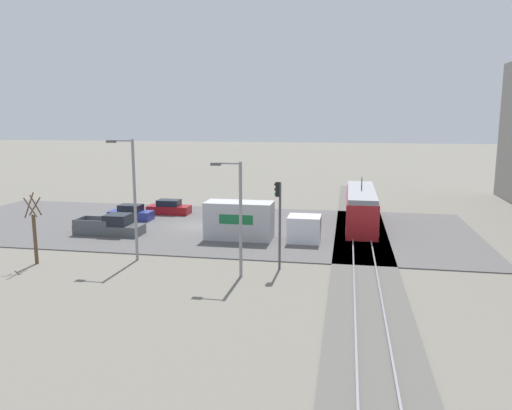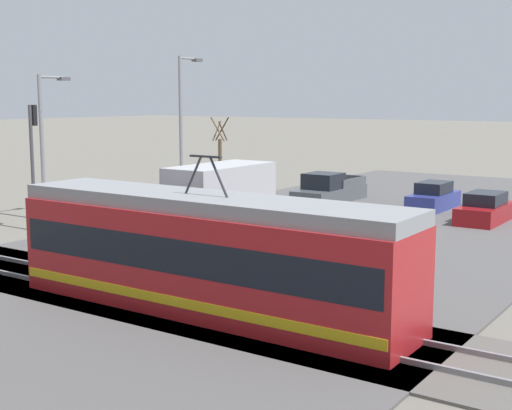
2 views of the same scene
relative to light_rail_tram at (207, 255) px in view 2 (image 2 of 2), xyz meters
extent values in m
plane|color=slate|center=(2.94, -14.96, -1.70)|extent=(320.00, 320.00, 0.00)
cube|color=#565454|center=(2.94, -14.96, -1.66)|extent=(20.05, 49.69, 0.08)
cube|color=#5B5954|center=(2.94, 0.00, -1.66)|extent=(60.79, 4.40, 0.08)
cube|color=gray|center=(2.94, -0.72, -1.55)|extent=(59.57, 0.10, 0.14)
cube|color=gray|center=(2.94, 0.72, -1.55)|extent=(59.57, 0.10, 0.14)
cube|color=#B21E23|center=(0.00, 0.00, -0.16)|extent=(12.52, 2.64, 2.93)
cube|color=black|center=(0.00, 0.00, 0.19)|extent=(12.14, 2.67, 0.98)
cube|color=gold|center=(0.00, 0.00, -1.07)|extent=(12.39, 2.68, 0.28)
cube|color=gray|center=(0.00, 0.00, 1.51)|extent=(12.52, 2.43, 0.42)
cylinder|color=#2D2D33|center=(-0.45, 0.00, 2.27)|extent=(0.66, 0.07, 1.15)
cylinder|color=#2D2D33|center=(0.45, 0.00, 2.27)|extent=(0.66, 0.07, 1.15)
cube|color=#2D2D33|center=(0.00, 0.00, 2.82)|extent=(1.10, 0.08, 0.06)
cube|color=silver|center=(7.03, -4.59, -0.58)|extent=(2.42, 2.60, 2.09)
cube|color=#B2B2B7|center=(7.03, -9.95, -0.09)|extent=(2.42, 5.52, 3.07)
cube|color=#196B38|center=(8.25, -9.95, 0.22)|extent=(0.02, 2.76, 0.77)
cube|color=#4C5156|center=(7.49, -21.23, -1.20)|extent=(2.08, 5.80, 0.85)
cube|color=black|center=(7.49, -20.42, -0.32)|extent=(1.91, 1.97, 0.92)
cube|color=#4C5156|center=(8.44, -22.45, -0.53)|extent=(0.12, 2.90, 0.49)
cube|color=#4C5156|center=(6.54, -22.45, -0.53)|extent=(0.12, 2.90, 0.49)
cube|color=#4C5156|center=(7.49, -24.02, -0.53)|extent=(1.91, 0.23, 0.49)
cube|color=red|center=(8.30, -24.10, -0.95)|extent=(0.14, 0.04, 0.18)
cube|color=maroon|center=(-2.18, -19.42, -1.20)|extent=(1.83, 4.37, 0.85)
cube|color=black|center=(-2.18, -19.42, -0.46)|extent=(1.57, 2.27, 0.62)
cube|color=navy|center=(1.43, -22.01, -1.19)|extent=(1.70, 4.23, 0.87)
cube|color=black|center=(1.43, -22.01, -0.44)|extent=(1.46, 2.20, 0.63)
cylinder|color=#47474C|center=(14.58, -5.57, 1.21)|extent=(0.16, 0.16, 5.84)
cube|color=black|center=(14.58, -5.75, 3.66)|extent=(0.28, 0.22, 0.95)
sphere|color=#390606|center=(14.58, -5.87, 3.98)|extent=(0.18, 0.18, 0.18)
sphere|color=#3C2C06|center=(14.58, -5.87, 3.66)|extent=(0.18, 0.18, 0.18)
sphere|color=green|center=(14.58, -5.87, 3.34)|extent=(0.18, 0.18, 0.18)
cylinder|color=brown|center=(16.34, -22.21, 0.02)|extent=(0.24, 0.24, 3.44)
cylinder|color=brown|center=(16.59, -22.21, 2.28)|extent=(0.09, 0.96, 1.32)
cylinder|color=brown|center=(16.34, -21.96, 2.40)|extent=(1.16, 0.09, 1.60)
cylinder|color=brown|center=(16.09, -22.21, 2.28)|extent=(0.09, 0.96, 1.32)
cylinder|color=brown|center=(16.34, -22.46, 2.40)|extent=(1.16, 0.09, 1.60)
cylinder|color=gray|center=(16.55, -7.76, 1.94)|extent=(0.20, 0.20, 7.30)
cylinder|color=gray|center=(16.55, -8.56, 5.47)|extent=(0.12, 1.60, 0.12)
cube|color=#515156|center=(16.55, -9.31, 5.41)|extent=(0.36, 0.60, 0.18)
cylinder|color=gray|center=(14.24, -15.76, 2.55)|extent=(0.20, 0.20, 8.50)
cylinder|color=gray|center=(14.24, -16.56, 6.68)|extent=(0.12, 1.60, 0.12)
cube|color=#515156|center=(14.24, -17.31, 6.62)|extent=(0.36, 0.60, 0.18)
camera|label=1|loc=(46.21, -1.32, 8.23)|focal=35.00mm
camera|label=2|loc=(-12.38, 15.65, 4.45)|focal=50.00mm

